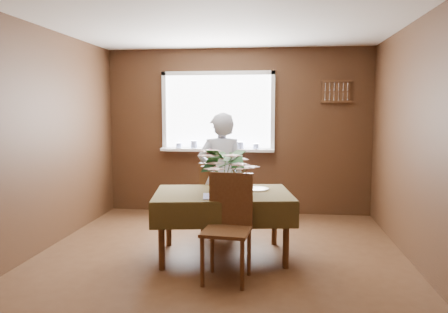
# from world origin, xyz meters

# --- Properties ---
(floor) EXTENTS (4.50, 4.50, 0.00)m
(floor) POSITION_xyz_m (0.00, 0.00, 0.00)
(floor) COLOR #462A18
(floor) RESTS_ON ground
(ceiling) EXTENTS (4.50, 4.50, 0.00)m
(ceiling) POSITION_xyz_m (0.00, 0.00, 2.50)
(ceiling) COLOR white
(ceiling) RESTS_ON wall_back
(wall_back) EXTENTS (4.00, 0.00, 4.00)m
(wall_back) POSITION_xyz_m (0.00, 2.25, 1.25)
(wall_back) COLOR brown
(wall_back) RESTS_ON floor
(wall_front) EXTENTS (4.00, 0.00, 4.00)m
(wall_front) POSITION_xyz_m (0.00, -2.25, 1.25)
(wall_front) COLOR brown
(wall_front) RESTS_ON floor
(wall_left) EXTENTS (0.00, 4.50, 4.50)m
(wall_left) POSITION_xyz_m (-2.00, 0.00, 1.25)
(wall_left) COLOR brown
(wall_left) RESTS_ON floor
(wall_right) EXTENTS (0.00, 4.50, 4.50)m
(wall_right) POSITION_xyz_m (2.00, 0.00, 1.25)
(wall_right) COLOR brown
(wall_right) RESTS_ON floor
(window_assembly) EXTENTS (1.72, 0.20, 1.22)m
(window_assembly) POSITION_xyz_m (-0.30, 2.20, 1.35)
(window_assembly) COLOR white
(window_assembly) RESTS_ON wall_back
(spoon_rack) EXTENTS (0.44, 0.05, 0.33)m
(spoon_rack) POSITION_xyz_m (1.45, 2.22, 1.85)
(spoon_rack) COLOR #53311B
(spoon_rack) RESTS_ON wall_back
(dining_table) EXTENTS (1.59, 1.20, 0.71)m
(dining_table) POSITION_xyz_m (0.03, 0.20, 0.62)
(dining_table) COLOR #53311B
(dining_table) RESTS_ON floor
(chair_far) EXTENTS (0.45, 0.45, 0.93)m
(chair_far) POSITION_xyz_m (-0.14, 1.00, 0.51)
(chair_far) COLOR #53311B
(chair_far) RESTS_ON floor
(chair_near) EXTENTS (0.46, 0.46, 0.99)m
(chair_near) POSITION_xyz_m (0.16, -0.40, 0.54)
(chair_near) COLOR #53311B
(chair_near) RESTS_ON floor
(seated_woman) EXTENTS (0.64, 0.50, 1.55)m
(seated_woman) POSITION_xyz_m (-0.07, 0.86, 0.77)
(seated_woman) COLOR white
(seated_woman) RESTS_ON floor
(flower_bouquet) EXTENTS (0.57, 0.57, 0.49)m
(flower_bouquet) POSITION_xyz_m (0.06, 0.03, 1.02)
(flower_bouquet) COLOR white
(flower_bouquet) RESTS_ON dining_table
(side_plate) EXTENTS (0.36, 0.36, 0.01)m
(side_plate) POSITION_xyz_m (0.39, 0.40, 0.71)
(side_plate) COLOR white
(side_plate) RESTS_ON dining_table
(table_knife) EXTENTS (0.09, 0.21, 0.00)m
(table_knife) POSITION_xyz_m (0.19, 0.07, 0.71)
(table_knife) COLOR silver
(table_knife) RESTS_ON dining_table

